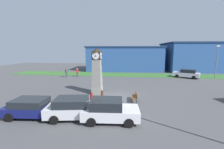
% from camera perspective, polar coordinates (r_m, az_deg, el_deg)
% --- Properties ---
extents(ground_plane, '(85.14, 85.14, 0.00)m').
position_cam_1_polar(ground_plane, '(16.53, 2.60, -8.63)').
color(ground_plane, '#4C4C4F').
extents(clock_tower, '(1.33, 1.33, 5.29)m').
position_cam_1_polar(clock_tower, '(17.44, -5.75, 0.68)').
color(clock_tower, gray).
rests_on(clock_tower, ground_plane).
extents(bollard_near_tower, '(0.26, 0.26, 1.07)m').
position_cam_1_polar(bollard_near_tower, '(15.43, -3.71, -7.83)').
color(bollard_near_tower, brown).
rests_on(bollard_near_tower, ground_plane).
extents(bollard_mid_row, '(0.25, 0.25, 1.03)m').
position_cam_1_polar(bollard_mid_row, '(14.92, -7.80, -8.58)').
color(bollard_mid_row, maroon).
rests_on(bollard_mid_row, ground_plane).
extents(car_navy_sedan, '(4.54, 2.35, 1.40)m').
position_cam_1_polar(car_navy_sedan, '(13.19, -27.71, -11.03)').
color(car_navy_sedan, navy).
rests_on(car_navy_sedan, ground_plane).
extents(car_near_tower, '(4.60, 2.67, 1.56)m').
position_cam_1_polar(car_near_tower, '(11.80, -13.94, -12.23)').
color(car_near_tower, silver).
rests_on(car_near_tower, ground_plane).
extents(car_by_building, '(4.15, 2.30, 1.60)m').
position_cam_1_polar(car_by_building, '(11.03, -0.94, -13.41)').
color(car_by_building, silver).
rests_on(car_by_building, ground_plane).
extents(car_silver_hatch, '(4.90, 3.79, 1.62)m').
position_cam_1_polar(car_silver_hatch, '(31.11, 26.56, 0.34)').
color(car_silver_hatch, silver).
rests_on(car_silver_hatch, ground_plane).
extents(bench, '(0.61, 1.63, 0.90)m').
position_cam_1_polar(bench, '(15.30, 8.69, -8.14)').
color(bench, brown).
rests_on(bench, ground_plane).
extents(pedestrian_crossing_lot, '(0.42, 0.47, 1.70)m').
position_cam_1_polar(pedestrian_crossing_lot, '(29.86, -16.99, 0.88)').
color(pedestrian_crossing_lot, '#3F3F47').
rests_on(pedestrian_crossing_lot, ground_plane).
extents(pedestrian_by_cars, '(0.44, 0.31, 1.63)m').
position_cam_1_polar(pedestrian_by_cars, '(29.86, -13.10, 0.96)').
color(pedestrian_by_cars, '#3F3F47').
rests_on(pedestrian_by_cars, ground_plane).
extents(street_lamp_far_side, '(0.50, 0.24, 5.95)m').
position_cam_1_polar(street_lamp_far_side, '(32.79, 35.02, 4.71)').
color(street_lamp_far_side, slate).
rests_on(street_lamp_far_side, ground_plane).
extents(warehouse_blue_far, '(19.51, 11.30, 6.05)m').
position_cam_1_polar(warehouse_blue_far, '(39.57, 4.70, 6.16)').
color(warehouse_blue_far, '#2D5193').
rests_on(warehouse_blue_far, ground_plane).
extents(storefront_low_left, '(17.86, 13.00, 7.01)m').
position_cam_1_polar(storefront_low_left, '(44.34, 29.99, 5.92)').
color(storefront_low_left, '#2D5193').
rests_on(storefront_low_left, ground_plane).
extents(grass_verge_far, '(51.08, 5.55, 0.04)m').
position_cam_1_polar(grass_verge_far, '(31.70, 7.01, -0.08)').
color(grass_verge_far, '#386B2D').
rests_on(grass_verge_far, ground_plane).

